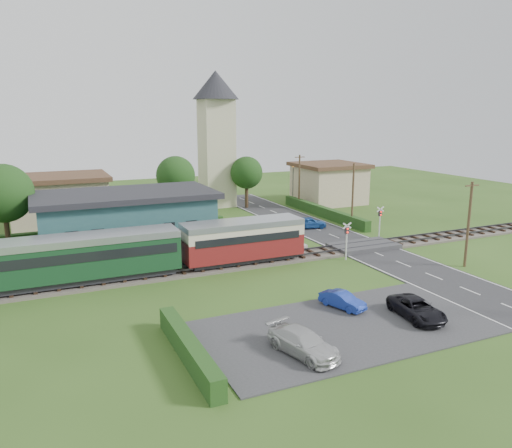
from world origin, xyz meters
name	(u,v)px	position (x,y,z in m)	size (l,w,h in m)	color
ground	(277,268)	(0.00, 0.00, 0.00)	(120.00, 120.00, 0.00)	#2D4C19
railway_track	(266,260)	(0.00, 2.00, 0.11)	(76.00, 3.20, 0.49)	#4C443D
road	(377,254)	(10.00, 0.00, 0.03)	(6.00, 70.00, 0.05)	#28282B
car_park	(345,327)	(-1.50, -12.00, 0.04)	(17.00, 9.00, 0.08)	#333335
crossing_deck	(364,246)	(10.00, 2.00, 0.23)	(6.20, 3.40, 0.45)	#333335
platform	(140,263)	(-10.00, 5.20, 0.23)	(30.00, 3.00, 0.45)	gray
equipment_hut	(33,256)	(-18.00, 5.20, 1.75)	(2.30, 2.30, 2.55)	beige
station_building	(126,220)	(-10.00, 10.99, 2.69)	(16.00, 9.00, 5.30)	#275357
train	(18,264)	(-18.94, 2.00, 2.18)	(43.20, 2.90, 3.40)	#232328
church_tower	(216,129)	(5.00, 28.00, 10.23)	(6.00, 6.00, 17.60)	beige
house_west	(59,199)	(-15.00, 25.00, 2.79)	(10.80, 8.80, 5.50)	tan
house_east	(329,183)	(20.00, 24.00, 2.80)	(8.80, 8.80, 5.50)	tan
hedge_carpark	(189,349)	(-11.00, -12.00, 0.60)	(0.80, 9.00, 1.20)	#193814
hedge_roadside	(323,212)	(14.20, 16.00, 0.60)	(0.80, 18.00, 1.20)	#193814
hedge_station	(119,231)	(-10.00, 15.50, 0.65)	(22.00, 0.80, 1.30)	#193814
tree_a	(3,193)	(-20.00, 14.00, 5.38)	(5.20, 5.20, 8.00)	#332316
tree_b	(176,176)	(-2.00, 23.00, 5.02)	(4.60, 4.60, 7.34)	#332316
tree_c	(247,173)	(8.00, 25.00, 4.65)	(4.20, 4.20, 6.78)	#332316
utility_pole_b	(469,223)	(14.20, -6.00, 3.63)	(1.40, 0.22, 7.00)	#473321
utility_pole_c	(353,194)	(14.20, 10.00, 3.63)	(1.40, 0.22, 7.00)	#473321
utility_pole_d	(299,181)	(14.20, 22.00, 3.63)	(1.40, 0.22, 7.00)	#473321
crossing_signal_near	(347,236)	(6.40, -0.41, 2.14)	(0.84, 0.28, 3.28)	silver
crossing_signal_far	(380,218)	(13.60, 4.39, 2.14)	(0.84, 0.28, 3.28)	silver
streetlamp_east	(293,180)	(16.00, 27.00, 3.04)	(0.30, 0.30, 5.15)	#3F3F47
car_on_road	(309,223)	(9.44, 11.07, 0.68)	(1.49, 3.69, 1.26)	#1F4F9C
car_park_blue	(342,300)	(-0.05, -9.50, 0.60)	(1.10, 3.16, 1.04)	#1B339A
car_park_silver	(303,343)	(-5.45, -13.96, 0.72)	(1.79, 4.39, 1.27)	silver
car_park_dark	(417,309)	(3.19, -12.69, 0.67)	(1.96, 4.25, 1.18)	black
pedestrian_near	(214,242)	(-3.71, 4.80, 1.39)	(0.68, 0.45, 1.88)	gray
pedestrian_far	(67,258)	(-15.64, 5.26, 1.34)	(0.87, 0.68, 1.79)	gray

